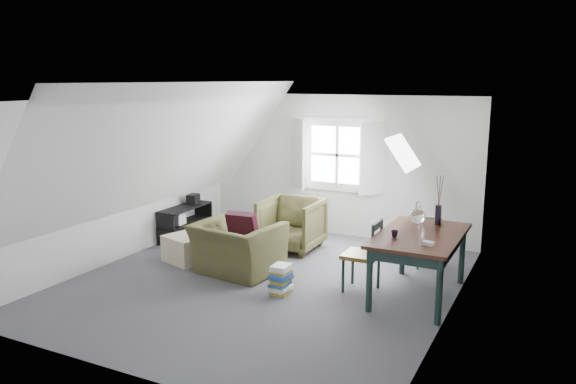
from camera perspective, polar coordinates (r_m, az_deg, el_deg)
The scene contains 24 objects.
floor at distance 7.89m, azimuth -2.50°, elevation -9.10°, with size 5.50×5.50×0.00m, color #4C4B51.
ceiling at distance 7.40m, azimuth -2.67°, elevation 9.35°, with size 5.50×5.50×0.00m, color white.
wall_back at distance 10.00m, azimuth 5.11°, elevation 2.66°, with size 5.00×5.00×0.00m, color silver.
wall_front at distance 5.39m, azimuth -17.02°, elevation -5.44°, with size 5.00×5.00×0.00m, color silver.
wall_left at distance 9.01m, azimuth -16.61°, elevation 1.26°, with size 5.50×5.50×0.00m, color silver.
wall_right at distance 6.72m, azimuth 16.40°, elevation -2.09°, with size 5.50×5.50×0.00m, color silver.
slope_left at distance 8.32m, azimuth -12.01°, elevation 4.33°, with size 5.50×5.50×0.00m, color white.
slope_right at distance 6.84m, azimuth 8.81°, elevation 2.96°, with size 5.50×5.50×0.00m, color white.
dormer_window at distance 9.90m, azimuth 4.97°, elevation 3.74°, with size 1.71×0.35×1.30m.
skylight at distance 8.09m, azimuth 11.64°, elevation 3.93°, with size 0.55×0.75×0.04m, color white.
armchair_near at distance 8.27m, azimuth -5.11°, elevation -8.17°, with size 1.14×1.00×0.74m, color #444424.
armchair_far at distance 9.33m, azimuth 0.34°, elevation -5.83°, with size 0.91×0.94×0.85m, color #444424.
throw_pillow at distance 8.19m, azimuth -4.64°, elevation -3.52°, with size 0.44×0.13×0.44m, color #390F1C.
ottoman at distance 8.83m, azimuth -10.07°, elevation -5.63°, with size 0.61×0.61×0.41m, color beige.
dining_table at distance 7.36m, azimuth 13.26°, elevation -4.98°, with size 1.01×1.68×0.84m.
demijohn at distance 7.75m, azimuth 13.04°, elevation -2.35°, with size 0.21×0.21×0.30m.
vase_twigs at distance 7.79m, azimuth 15.01°, elevation -2.16°, with size 0.09×0.10×0.68m.
cup at distance 7.11m, azimuth 10.76°, elevation -4.53°, with size 0.09×0.09×0.09m, color black.
paper_box at distance 6.86m, azimuth 14.05°, elevation -5.08°, with size 0.13×0.08×0.04m, color white.
dining_chair_far at distance 8.55m, azimuth 14.35°, elevation -4.84°, with size 0.38×0.38×0.81m.
dining_chair_near at distance 7.48m, azimuth 7.76°, elevation -6.30°, with size 0.45×0.45×0.97m.
media_shelf at distance 10.02m, azimuth -10.51°, elevation -3.26°, with size 0.37×1.12×0.58m.
electronics_box at distance 10.15m, azimuth -9.61°, elevation -0.74°, with size 0.17×0.23×0.19m, color black.
magazine_stack at distance 7.43m, azimuth -0.71°, elevation -8.86°, with size 0.29×0.34×0.38m.
Camera 1 is at (3.61, -6.45, 2.76)m, focal length 35.00 mm.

